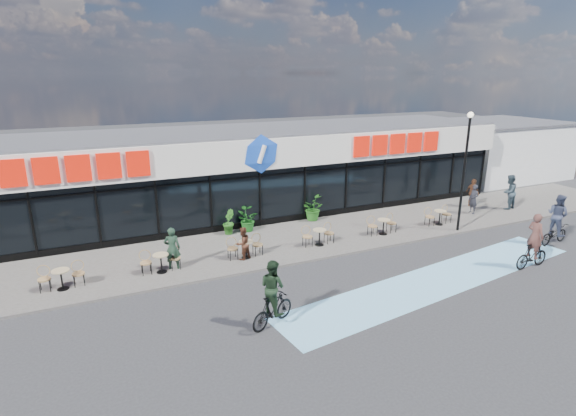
{
  "coord_description": "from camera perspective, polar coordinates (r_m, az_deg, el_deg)",
  "views": [
    {
      "loc": [
        -7.64,
        -13.24,
        7.51
      ],
      "look_at": [
        -0.04,
        3.5,
        1.98
      ],
      "focal_mm": 28.0,
      "sensor_mm": 36.0,
      "label": 1
    }
  ],
  "objects": [
    {
      "name": "bistro_set_5",
      "position": [
        21.99,
        11.89,
        -2.07
      ],
      "size": [
        1.54,
        0.62,
        0.9
      ],
      "color": "tan",
      "rests_on": "sidewalk"
    },
    {
      "name": "cyclist_c",
      "position": [
        13.99,
        -1.97,
        -11.37
      ],
      "size": [
        1.8,
        1.18,
        2.17
      ],
      "color": "black",
      "rests_on": "ground"
    },
    {
      "name": "bistro_set_3",
      "position": [
        18.91,
        -5.44,
        -4.91
      ],
      "size": [
        1.54,
        0.62,
        0.9
      ],
      "color": "tan",
      "rests_on": "sidewalk"
    },
    {
      "name": "neighbour_building",
      "position": [
        37.54,
        24.76,
        6.87
      ],
      "size": [
        9.2,
        7.2,
        4.11
      ],
      "color": "white",
      "rests_on": "ground"
    },
    {
      "name": "pedestrian_c",
      "position": [
        28.22,
        26.25,
        1.84
      ],
      "size": [
        1.11,
        0.95,
        1.98
      ],
      "primitive_type": "imported",
      "rotation": [
        0.0,
        0.0,
        3.37
      ],
      "color": "#2E3E47",
      "rests_on": "sidewalk"
    },
    {
      "name": "potted_plant_left",
      "position": [
        21.93,
        -5.31,
        -1.49
      ],
      "size": [
        1.36,
        1.37,
        1.15
      ],
      "primitive_type": "imported",
      "rotation": [
        0.0,
        0.0,
        2.28
      ],
      "color": "#185519",
      "rests_on": "sidewalk"
    },
    {
      "name": "potted_plant_mid",
      "position": [
        21.66,
        -7.59,
        -1.76
      ],
      "size": [
        0.71,
        0.79,
        1.19
      ],
      "primitive_type": "imported",
      "rotation": [
        0.0,
        0.0,
        1.23
      ],
      "color": "#225919",
      "rests_on": "sidewalk"
    },
    {
      "name": "potted_plant_right",
      "position": [
        23.51,
        3.04,
        -0.01
      ],
      "size": [
        1.24,
        1.35,
        1.29
      ],
      "primitive_type": "imported",
      "rotation": [
        0.0,
        0.0,
        1.35
      ],
      "color": "#215C1A",
      "rests_on": "sidewalk"
    },
    {
      "name": "pedestrian_b",
      "position": [
        27.92,
        22.4,
        1.79
      ],
      "size": [
        0.46,
        0.98,
        1.63
      ],
      "primitive_type": "imported",
      "rotation": [
        0.0,
        0.0,
        1.5
      ],
      "color": "#502F1C",
      "rests_on": "sidewalk"
    },
    {
      "name": "lamp_post",
      "position": [
        22.83,
        21.57,
        5.36
      ],
      "size": [
        0.28,
        0.28,
        5.73
      ],
      "color": "black",
      "rests_on": "sidewalk"
    },
    {
      "name": "cyclist_b",
      "position": [
        23.74,
        30.89,
        -1.7
      ],
      "size": [
        1.83,
        0.98,
        2.34
      ],
      "color": "black",
      "rests_on": "ground"
    },
    {
      "name": "patron_right",
      "position": [
        18.61,
        -5.76,
        -4.5
      ],
      "size": [
        0.83,
        0.75,
        1.39
      ],
      "primitive_type": "imported",
      "rotation": [
        0.0,
        0.0,
        3.55
      ],
      "color": "#482719",
      "rests_on": "sidewalk"
    },
    {
      "name": "building",
      "position": [
        24.94,
        -6.05,
        4.68
      ],
      "size": [
        30.6,
        6.57,
        4.75
      ],
      "color": "black",
      "rests_on": "ground"
    },
    {
      "name": "ground",
      "position": [
        17.03,
        5.07,
        -9.5
      ],
      "size": [
        120.0,
        120.0,
        0.0
      ],
      "primitive_type": "plane",
      "color": "#28282B",
      "rests_on": "ground"
    },
    {
      "name": "bistro_set_2",
      "position": [
        18.19,
        -15.87,
        -6.41
      ],
      "size": [
        1.54,
        0.62,
        0.9
      ],
      "color": "tan",
      "rests_on": "sidewalk"
    },
    {
      "name": "bistro_set_6",
      "position": [
        24.13,
        18.57,
        -0.91
      ],
      "size": [
        1.54,
        0.62,
        0.9
      ],
      "color": "tan",
      "rests_on": "sidewalk"
    },
    {
      "name": "bistro_set_4",
      "position": [
        20.21,
        3.89,
        -3.42
      ],
      "size": [
        1.54,
        0.62,
        0.9
      ],
      "color": "tan",
      "rests_on": "sidewalk"
    },
    {
      "name": "patron_left",
      "position": [
        18.17,
        -14.49,
        -4.97
      ],
      "size": [
        0.69,
        0.53,
        1.71
      ],
      "primitive_type": "imported",
      "rotation": [
        0.0,
        0.0,
        2.93
      ],
      "color": "#1B3122",
      "rests_on": "sidewalk"
    },
    {
      "name": "sidewalk",
      "position": [
        20.71,
        -1.04,
        -4.38
      ],
      "size": [
        44.0,
        5.0,
        0.1
      ],
      "primitive_type": "cube",
      "color": "#605A55",
      "rests_on": "ground"
    },
    {
      "name": "bistro_set_1",
      "position": [
        18.11,
        -26.82,
        -7.76
      ],
      "size": [
        1.54,
        0.62,
        0.9
      ],
      "color": "tan",
      "rests_on": "sidewalk"
    },
    {
      "name": "pedestrian_a",
      "position": [
        26.59,
        22.49,
        1.05
      ],
      "size": [
        0.4,
        0.6,
        1.6
      ],
      "primitive_type": "imported",
      "rotation": [
        0.0,
        0.0,
        -1.6
      ],
      "color": "black",
      "rests_on": "sidewalk"
    },
    {
      "name": "bike_lane",
      "position": [
        18.16,
        18.67,
        -8.62
      ],
      "size": [
        14.17,
        4.13,
        0.01
      ],
      "primitive_type": "cube",
      "rotation": [
        0.0,
        0.0,
        0.14
      ],
      "color": "#75B8DD",
      "rests_on": "ground"
    },
    {
      "name": "cyclist_a",
      "position": [
        20.39,
        28.69,
        -4.5
      ],
      "size": [
        1.73,
        0.68,
        2.28
      ],
      "color": "black",
      "rests_on": "ground"
    }
  ]
}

